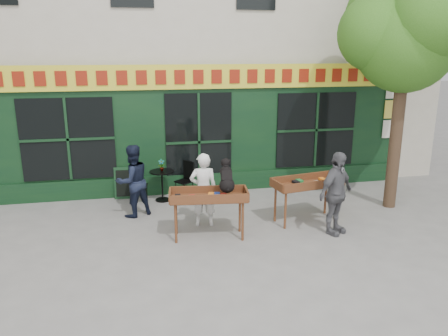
{
  "coord_description": "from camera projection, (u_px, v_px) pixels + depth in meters",
  "views": [
    {
      "loc": [
        -1.61,
        -8.6,
        3.62
      ],
      "look_at": [
        0.28,
        0.5,
        1.12
      ],
      "focal_mm": 35.0,
      "sensor_mm": 36.0,
      "label": 1
    }
  ],
  "objects": [
    {
      "name": "woman",
      "position": [
        203.0,
        190.0,
        9.18
      ],
      "size": [
        0.62,
        0.44,
        1.58
      ],
      "primitive_type": "imported",
      "rotation": [
        0.0,
        0.0,
        3.03
      ],
      "color": "white",
      "rests_on": "ground"
    },
    {
      "name": "bistro_chair_right",
      "position": [
        187.0,
        177.0,
        10.98
      ],
      "size": [
        0.51,
        0.51,
        0.95
      ],
      "rotation": [
        0.0,
        0.0,
        -0.91
      ],
      "color": "black",
      "rests_on": "ground"
    },
    {
      "name": "bistro_table",
      "position": [
        162.0,
        180.0,
        10.76
      ],
      "size": [
        0.6,
        0.6,
        0.76
      ],
      "color": "black",
      "rests_on": "ground"
    },
    {
      "name": "street_tree",
      "position": [
        407.0,
        28.0,
        9.51
      ],
      "size": [
        3.05,
        2.9,
        5.6
      ],
      "color": "#382619",
      "rests_on": "ground"
    },
    {
      "name": "ground",
      "position": [
        216.0,
        225.0,
        9.39
      ],
      "size": [
        80.0,
        80.0,
        0.0
      ],
      "primitive_type": "plane",
      "color": "slate",
      "rests_on": "ground"
    },
    {
      "name": "man_left",
      "position": [
        133.0,
        181.0,
        9.7
      ],
      "size": [
        0.99,
        0.92,
        1.64
      ],
      "primitive_type": "imported",
      "rotation": [
        0.0,
        0.0,
        3.63
      ],
      "color": "black",
      "rests_on": "ground"
    },
    {
      "name": "potted_plant",
      "position": [
        161.0,
        165.0,
        10.67
      ],
      "size": [
        0.17,
        0.13,
        0.3
      ],
      "primitive_type": "imported",
      "rotation": [
        0.0,
        0.0,
        0.14
      ],
      "color": "gray",
      "rests_on": "bistro_table"
    },
    {
      "name": "man_right",
      "position": [
        336.0,
        193.0,
        8.75
      ],
      "size": [
        1.07,
        0.86,
        1.71
      ],
      "primitive_type": "imported",
      "rotation": [
        0.0,
        0.0,
        0.53
      ],
      "color": "#545459",
      "rests_on": "ground"
    },
    {
      "name": "book_cart_center",
      "position": [
        209.0,
        198.0,
        8.56
      ],
      "size": [
        1.56,
        0.79,
        0.99
      ],
      "rotation": [
        0.0,
        0.0,
        -0.11
      ],
      "color": "brown",
      "rests_on": "ground"
    },
    {
      "name": "book_cart_right",
      "position": [
        307.0,
        185.0,
        9.4
      ],
      "size": [
        1.59,
        0.88,
        0.99
      ],
      "rotation": [
        0.0,
        0.0,
        0.18
      ],
      "color": "brown",
      "rests_on": "ground"
    },
    {
      "name": "bistro_chair_left",
      "position": [
        136.0,
        182.0,
        10.55
      ],
      "size": [
        0.41,
        0.4,
        0.95
      ],
      "rotation": [
        0.0,
        0.0,
        1.45
      ],
      "color": "black",
      "rests_on": "ground"
    },
    {
      "name": "chalkboard",
      "position": [
        126.0,
        183.0,
        10.98
      ],
      "size": [
        0.57,
        0.23,
        0.79
      ],
      "rotation": [
        0.0,
        0.0,
        -0.07
      ],
      "color": "black",
      "rests_on": "ground"
    },
    {
      "name": "dog",
      "position": [
        227.0,
        175.0,
        8.46
      ],
      "size": [
        0.41,
        0.63,
        0.6
      ],
      "primitive_type": null,
      "rotation": [
        0.0,
        0.0,
        -0.11
      ],
      "color": "black",
      "rests_on": "book_cart_center"
    },
    {
      "name": "building",
      "position": [
        180.0,
        6.0,
        13.74
      ],
      "size": [
        14.0,
        7.26,
        10.0
      ],
      "color": "beige",
      "rests_on": "ground"
    }
  ]
}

